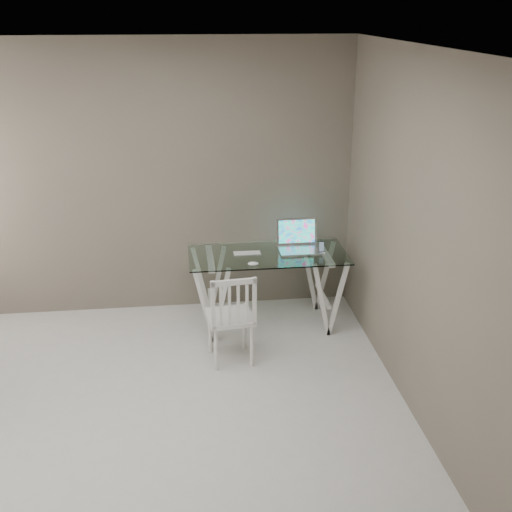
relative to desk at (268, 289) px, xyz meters
The scene contains 7 objects.
room 2.44m from the desk, 124.38° to the right, with size 4.50×4.52×2.71m.
desk is the anchor object (origin of this frame).
chair 0.81m from the desk, 120.48° to the right, with size 0.43×0.43×0.85m.
laptop 0.54m from the desk, 18.80° to the left, with size 0.39×0.33×0.28m.
keyboard 0.42m from the desk, behind, with size 0.27×0.12×0.01m, color silver.
mouse 0.49m from the desk, 123.21° to the right, with size 0.10×0.06×0.03m, color white.
phone_dock 0.65m from the desk, ahead, with size 0.06×0.06×0.12m.
Camera 1 is at (0.30, -3.91, 2.95)m, focal length 45.00 mm.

